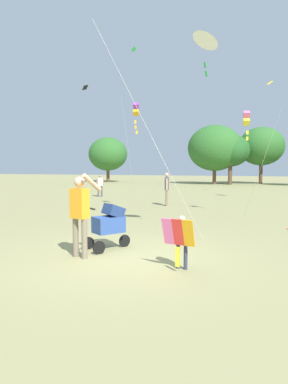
{
  "coord_description": "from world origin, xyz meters",
  "views": [
    {
      "loc": [
        2.54,
        -6.38,
        1.86
      ],
      "look_at": [
        0.24,
        0.69,
        1.3
      ],
      "focal_mm": 32.07,
      "sensor_mm": 36.0,
      "label": 1
    }
  ],
  "objects_px": {
    "person_adult_flyer": "(80,209)",
    "kite_orange_delta": "(247,119)",
    "person_couple_left": "(167,186)",
    "kite_adult_black": "(205,42)",
    "kite_green_novelty": "(136,111)",
    "child_with_butterfly_kite": "(181,237)",
    "stroller": "(109,222)",
    "person_kid_running": "(100,184)"
  },
  "relations": [
    {
      "from": "child_with_butterfly_kite",
      "to": "stroller",
      "type": "bearing_deg",
      "value": 151.39
    },
    {
      "from": "kite_adult_black",
      "to": "person_couple_left",
      "type": "bearing_deg",
      "value": 111.19
    },
    {
      "from": "person_couple_left",
      "to": "person_kid_running",
      "type": "height_order",
      "value": "person_couple_left"
    },
    {
      "from": "kite_green_novelty",
      "to": "person_kid_running",
      "type": "distance_m",
      "value": 7.52
    },
    {
      "from": "child_with_butterfly_kite",
      "to": "kite_adult_black",
      "type": "height_order",
      "value": "kite_adult_black"
    },
    {
      "from": "kite_orange_delta",
      "to": "person_couple_left",
      "type": "relative_size",
      "value": 2.51
    },
    {
      "from": "kite_adult_black",
      "to": "person_adult_flyer",
      "type": "bearing_deg",
      "value": -130.24
    },
    {
      "from": "child_with_butterfly_kite",
      "to": "kite_green_novelty",
      "type": "relative_size",
      "value": 0.22
    },
    {
      "from": "stroller",
      "to": "person_couple_left",
      "type": "bearing_deg",
      "value": 95.66
    },
    {
      "from": "kite_adult_black",
      "to": "person_couple_left",
      "type": "height_order",
      "value": "kite_adult_black"
    },
    {
      "from": "child_with_butterfly_kite",
      "to": "person_kid_running",
      "type": "xyz_separation_m",
      "value": [
        -7.71,
        12.94,
        0.19
      ]
    },
    {
      "from": "kite_green_novelty",
      "to": "person_couple_left",
      "type": "bearing_deg",
      "value": 65.85
    },
    {
      "from": "stroller",
      "to": "kite_adult_black",
      "type": "relative_size",
      "value": 0.2
    },
    {
      "from": "kite_adult_black",
      "to": "person_kid_running",
      "type": "relative_size",
      "value": 3.83
    },
    {
      "from": "child_with_butterfly_kite",
      "to": "kite_orange_delta",
      "type": "bearing_deg",
      "value": 82.99
    },
    {
      "from": "kite_adult_black",
      "to": "person_kid_running",
      "type": "height_order",
      "value": "kite_adult_black"
    },
    {
      "from": "kite_adult_black",
      "to": "kite_green_novelty",
      "type": "xyz_separation_m",
      "value": [
        -3.54,
        5.01,
        -0.71
      ]
    },
    {
      "from": "stroller",
      "to": "child_with_butterfly_kite",
      "type": "bearing_deg",
      "value": -28.61
    },
    {
      "from": "stroller",
      "to": "kite_orange_delta",
      "type": "bearing_deg",
      "value": 66.48
    },
    {
      "from": "person_kid_running",
      "to": "person_adult_flyer",
      "type": "bearing_deg",
      "value": -66.37
    },
    {
      "from": "child_with_butterfly_kite",
      "to": "kite_adult_black",
      "type": "xyz_separation_m",
      "value": [
        -0.01,
        2.66,
        4.28
      ]
    },
    {
      "from": "person_couple_left",
      "to": "kite_adult_black",
      "type": "bearing_deg",
      "value": -68.81
    },
    {
      "from": "child_with_butterfly_kite",
      "to": "kite_green_novelty",
      "type": "height_order",
      "value": "kite_green_novelty"
    },
    {
      "from": "child_with_butterfly_kite",
      "to": "kite_green_novelty",
      "type": "distance_m",
      "value": 9.18
    },
    {
      "from": "child_with_butterfly_kite",
      "to": "person_adult_flyer",
      "type": "distance_m",
      "value": 2.16
    },
    {
      "from": "child_with_butterfly_kite",
      "to": "stroller",
      "type": "relative_size",
      "value": 0.93
    },
    {
      "from": "child_with_butterfly_kite",
      "to": "kite_orange_delta",
      "type": "relative_size",
      "value": 0.25
    },
    {
      "from": "kite_green_novelty",
      "to": "person_couple_left",
      "type": "height_order",
      "value": "kite_green_novelty"
    },
    {
      "from": "person_adult_flyer",
      "to": "stroller",
      "type": "relative_size",
      "value": 1.65
    },
    {
      "from": "kite_green_novelty",
      "to": "person_couple_left",
      "type": "xyz_separation_m",
      "value": [
        0.86,
        1.91,
        -3.25
      ]
    },
    {
      "from": "person_adult_flyer",
      "to": "kite_orange_delta",
      "type": "xyz_separation_m",
      "value": [
        3.02,
        7.12,
        2.58
      ]
    },
    {
      "from": "person_adult_flyer",
      "to": "child_with_butterfly_kite",
      "type": "bearing_deg",
      "value": -4.54
    },
    {
      "from": "person_couple_left",
      "to": "stroller",
      "type": "bearing_deg",
      "value": -84.34
    },
    {
      "from": "person_adult_flyer",
      "to": "stroller",
      "type": "xyz_separation_m",
      "value": [
        0.28,
        0.84,
        -0.39
      ]
    },
    {
      "from": "person_adult_flyer",
      "to": "person_couple_left",
      "type": "height_order",
      "value": "person_adult_flyer"
    },
    {
      "from": "kite_adult_black",
      "to": "kite_green_novelty",
      "type": "distance_m",
      "value": 6.17
    },
    {
      "from": "person_adult_flyer",
      "to": "kite_orange_delta",
      "type": "bearing_deg",
      "value": 67.06
    },
    {
      "from": "child_with_butterfly_kite",
      "to": "person_kid_running",
      "type": "relative_size",
      "value": 0.73
    },
    {
      "from": "person_adult_flyer",
      "to": "stroller",
      "type": "distance_m",
      "value": 0.96
    },
    {
      "from": "stroller",
      "to": "kite_adult_black",
      "type": "height_order",
      "value": "kite_adult_black"
    },
    {
      "from": "kite_orange_delta",
      "to": "person_kid_running",
      "type": "xyz_separation_m",
      "value": [
        -8.61,
        5.65,
        -2.78
      ]
    },
    {
      "from": "kite_green_novelty",
      "to": "person_couple_left",
      "type": "relative_size",
      "value": 2.9
    }
  ]
}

